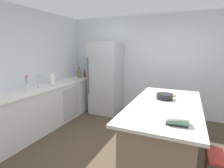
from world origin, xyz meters
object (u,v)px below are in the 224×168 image
object	(u,v)px
paper_towel_roll	(52,79)
sink_faucet	(38,81)
olive_oil_bottle	(80,74)
cutting_board	(166,95)
kitchen_island	(164,131)
mixing_bowl	(165,96)
flower_vase	(27,86)
hot_sauce_bottle	(85,74)
bar_stool	(224,167)
refrigerator	(106,78)
cookbook_stack	(177,120)
soda_bottle	(86,72)
whiskey_bottle	(79,73)

from	to	relation	value
paper_towel_roll	sink_faucet	bearing A→B (deg)	-103.37
olive_oil_bottle	cutting_board	xyz separation A→B (m)	(2.49, -0.92, -0.13)
kitchen_island	paper_towel_roll	world-z (taller)	paper_towel_roll
kitchen_island	mixing_bowl	size ratio (longest dim) A/B	7.73
cutting_board	mixing_bowl	bearing A→B (deg)	-87.96
flower_vase	olive_oil_bottle	bearing A→B (deg)	88.33
paper_towel_roll	cutting_board	distance (m)	2.51
hot_sauce_bottle	olive_oil_bottle	bearing A→B (deg)	-107.08
bar_stool	kitchen_island	bearing A→B (deg)	134.44
flower_vase	paper_towel_roll	xyz separation A→B (m)	(0.05, 0.65, 0.03)
paper_towel_roll	refrigerator	bearing A→B (deg)	56.13
hot_sauce_bottle	cookbook_stack	size ratio (longest dim) A/B	0.90
flower_vase	hot_sauce_bottle	xyz separation A→B (m)	(0.11, 1.92, -0.01)
hot_sauce_bottle	mixing_bowl	bearing A→B (deg)	-29.36
flower_vase	cutting_board	bearing A→B (deg)	17.85
refrigerator	sink_faucet	distance (m)	1.77
cookbook_stack	olive_oil_bottle	bearing A→B (deg)	141.99
paper_towel_roll	mixing_bowl	bearing A→B (deg)	-2.44
olive_oil_bottle	cookbook_stack	distance (m)	3.51
cookbook_stack	cutting_board	bearing A→B (deg)	102.25
kitchen_island	soda_bottle	distance (m)	3.09
refrigerator	soda_bottle	bearing A→B (deg)	166.97
refrigerator	bar_stool	distance (m)	3.39
flower_vase	mixing_bowl	world-z (taller)	flower_vase
refrigerator	cookbook_stack	world-z (taller)	refrigerator
kitchen_island	soda_bottle	size ratio (longest dim) A/B	5.77
bar_stool	cookbook_stack	distance (m)	0.66
cookbook_stack	cutting_board	xyz separation A→B (m)	(-0.27, 1.24, -0.04)
sink_faucet	cutting_board	world-z (taller)	sink_faucet
whiskey_bottle	paper_towel_roll	bearing A→B (deg)	-86.53
soda_bottle	bar_stool	bearing A→B (deg)	-37.49
refrigerator	olive_oil_bottle	bearing A→B (deg)	-172.49
mixing_bowl	cookbook_stack	bearing A→B (deg)	-74.90
refrigerator	paper_towel_roll	distance (m)	1.44
flower_vase	whiskey_bottle	size ratio (longest dim) A/B	1.13
whiskey_bottle	olive_oil_bottle	xyz separation A→B (m)	(0.08, -0.08, 0.01)
sink_faucet	mixing_bowl	size ratio (longest dim) A/B	1.10
sink_faucet	whiskey_bottle	size ratio (longest dim) A/B	1.05
flower_vase	soda_bottle	bearing A→B (deg)	86.88
sink_faucet	olive_oil_bottle	bearing A→B (deg)	86.69
cookbook_stack	mixing_bowl	xyz separation A→B (m)	(-0.26, 0.96, 0.00)
bar_stool	flower_vase	xyz separation A→B (m)	(-3.31, 0.44, 0.49)
cookbook_stack	mixing_bowl	distance (m)	0.99
flower_vase	whiskey_bottle	world-z (taller)	flower_vase
soda_bottle	cookbook_stack	size ratio (longest dim) A/B	1.44
kitchen_island	mixing_bowl	bearing A→B (deg)	100.65
refrigerator	mixing_bowl	size ratio (longest dim) A/B	7.06
refrigerator	whiskey_bottle	size ratio (longest dim) A/B	6.73
soda_bottle	cookbook_stack	bearing A→B (deg)	-42.03
bar_stool	soda_bottle	world-z (taller)	soda_bottle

